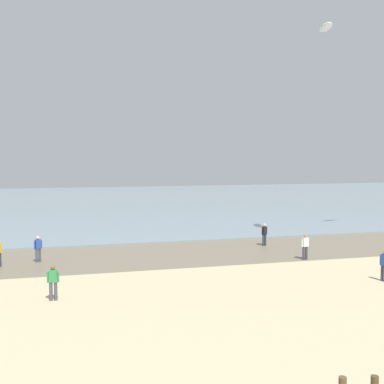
# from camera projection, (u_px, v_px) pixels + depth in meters

# --- Properties ---
(wet_sand_strip) EXTENTS (120.00, 8.79, 0.01)m
(wet_sand_strip) POSITION_uv_depth(u_px,v_px,m) (111.00, 257.00, 32.39)
(wet_sand_strip) COLOR #7A6D59
(wet_sand_strip) RESTS_ON ground
(sea) EXTENTS (160.00, 70.00, 0.10)m
(sea) POSITION_uv_depth(u_px,v_px,m) (87.00, 203.00, 70.38)
(sea) COLOR #7F939E
(sea) RESTS_ON ground
(person_nearest_camera) EXTENTS (0.57, 0.27, 1.71)m
(person_nearest_camera) POSITION_uv_depth(u_px,v_px,m) (305.00, 246.00, 31.59)
(person_nearest_camera) COLOR #383842
(person_nearest_camera) RESTS_ON ground
(person_left_flank) EXTENTS (0.31, 0.55, 1.71)m
(person_left_flank) POSITION_uv_depth(u_px,v_px,m) (384.00, 265.00, 26.07)
(person_left_flank) COLOR #383842
(person_left_flank) RESTS_ON ground
(person_right_flank) EXTENTS (0.50, 0.38, 1.71)m
(person_right_flank) POSITION_uv_depth(u_px,v_px,m) (38.00, 248.00, 30.84)
(person_right_flank) COLOR #4C4C56
(person_right_flank) RESTS_ON ground
(person_far_down_beach) EXTENTS (0.57, 0.24, 1.71)m
(person_far_down_beach) POSITION_uv_depth(u_px,v_px,m) (53.00, 281.00, 22.59)
(person_far_down_beach) COLOR #4C4C56
(person_far_down_beach) RESTS_ON ground
(person_trailing_behind) EXTENTS (0.53, 0.34, 1.71)m
(person_trailing_behind) POSITION_uv_depth(u_px,v_px,m) (264.00, 234.00, 36.53)
(person_trailing_behind) COLOR #383842
(person_trailing_behind) RESTS_ON ground
(kite_aloft_0) EXTENTS (1.46, 2.63, 0.42)m
(kite_aloft_0) POSITION_uv_depth(u_px,v_px,m) (326.00, 27.00, 36.54)
(kite_aloft_0) COLOR white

